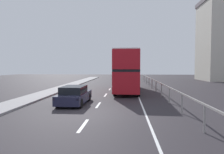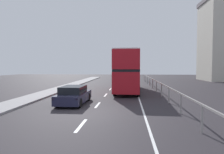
# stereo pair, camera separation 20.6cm
# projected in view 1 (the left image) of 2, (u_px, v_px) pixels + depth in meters

# --- Properties ---
(ground_plane) EXTENTS (74.98, 120.00, 0.10)m
(ground_plane) POSITION_uv_depth(u_px,v_px,m) (92.00, 114.00, 12.18)
(ground_plane) COLOR #2B272C
(lane_paint_markings) EXTENTS (3.28, 46.00, 0.01)m
(lane_paint_markings) POSITION_uv_depth(u_px,v_px,m) (126.00, 94.00, 20.57)
(lane_paint_markings) COLOR silver
(lane_paint_markings) RESTS_ON ground
(bridge_side_railing) EXTENTS (0.10, 42.00, 1.23)m
(bridge_side_railing) POSITION_uv_depth(u_px,v_px,m) (159.00, 84.00, 20.72)
(bridge_side_railing) COLOR gray
(bridge_side_railing) RESTS_ON ground
(double_decker_bus_red) EXTENTS (2.85, 10.74, 4.40)m
(double_decker_bus_red) POSITION_uv_depth(u_px,v_px,m) (128.00, 70.00, 22.93)
(double_decker_bus_red) COLOR #AF141E
(double_decker_bus_red) RESTS_ON ground
(hatchback_car_near) EXTENTS (1.85, 4.34, 1.35)m
(hatchback_car_near) POSITION_uv_depth(u_px,v_px,m) (74.00, 95.00, 15.18)
(hatchback_car_near) COLOR #1E1E36
(hatchback_car_near) RESTS_ON ground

